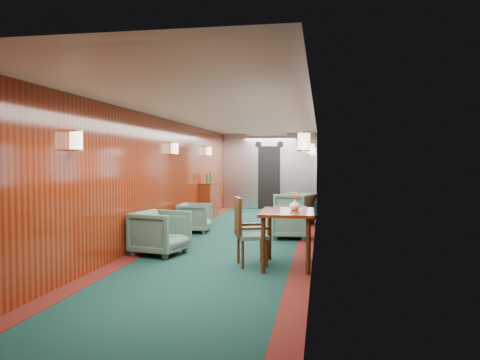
# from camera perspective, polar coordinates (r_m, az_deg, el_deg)

# --- Properties ---
(room) EXTENTS (12.00, 12.10, 2.40)m
(room) POSITION_cam_1_polar(r_m,az_deg,el_deg) (9.07, -0.47, 2.94)
(room) COLOR #0D3028
(room) RESTS_ON ground
(bulkhead) EXTENTS (2.98, 0.17, 2.39)m
(bulkhead) POSITION_cam_1_polar(r_m,az_deg,el_deg) (14.93, 3.59, 1.02)
(bulkhead) COLOR #B0B3B7
(bulkhead) RESTS_ON ground
(windows_right) EXTENTS (0.02, 8.60, 0.80)m
(windows_right) POSITION_cam_1_polar(r_m,az_deg,el_deg) (9.17, 9.00, 1.75)
(windows_right) COLOR silver
(windows_right) RESTS_ON ground
(wall_sconces) EXTENTS (2.97, 7.97, 0.25)m
(wall_sconces) POSITION_cam_1_polar(r_m,az_deg,el_deg) (9.63, 0.13, 3.84)
(wall_sconces) COLOR #FFEDC6
(wall_sconces) RESTS_ON ground
(dining_table) EXTENTS (0.78, 1.10, 0.82)m
(dining_table) POSITION_cam_1_polar(r_m,az_deg,el_deg) (6.86, 5.80, -4.85)
(dining_table) COLOR #65200D
(dining_table) RESTS_ON ground
(side_chair) EXTENTS (0.57, 0.58, 1.01)m
(side_chair) POSITION_cam_1_polar(r_m,az_deg,el_deg) (6.91, 0.72, -5.95)
(side_chair) COLOR #1A3D35
(side_chair) RESTS_ON ground
(credenza) EXTENTS (0.33, 1.07, 1.23)m
(credenza) POSITION_cam_1_polar(r_m,az_deg,el_deg) (12.61, -3.79, -2.42)
(credenza) COLOR #65200D
(credenza) RESTS_ON ground
(flower_vase) EXTENTS (0.17, 0.17, 0.16)m
(flower_vase) POSITION_cam_1_polar(r_m,az_deg,el_deg) (6.94, 6.68, -3.01)
(flower_vase) COLOR white
(flower_vase) RESTS_ON dining_table
(armchair_left_near) EXTENTS (0.96, 0.94, 0.72)m
(armchair_left_near) POSITION_cam_1_polar(r_m,az_deg,el_deg) (7.84, -9.69, -6.35)
(armchair_left_near) COLOR #1A3D35
(armchair_left_near) RESTS_ON ground
(armchair_left_far) EXTENTS (0.73, 0.72, 0.63)m
(armchair_left_far) POSITION_cam_1_polar(r_m,az_deg,el_deg) (10.17, -5.56, -4.59)
(armchair_left_far) COLOR #1A3D35
(armchair_left_far) RESTS_ON ground
(armchair_right_near) EXTENTS (0.73, 0.71, 0.64)m
(armchair_right_near) POSITION_cam_1_polar(r_m,az_deg,el_deg) (9.37, 6.00, -5.15)
(armchair_right_near) COLOR #1A3D35
(armchair_right_near) RESTS_ON ground
(armchair_right_far) EXTENTS (1.08, 1.06, 0.76)m
(armchair_right_far) POSITION_cam_1_polar(r_m,az_deg,el_deg) (11.53, 6.74, -3.42)
(armchair_right_far) COLOR #1A3D35
(armchair_right_far) RESTS_ON ground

